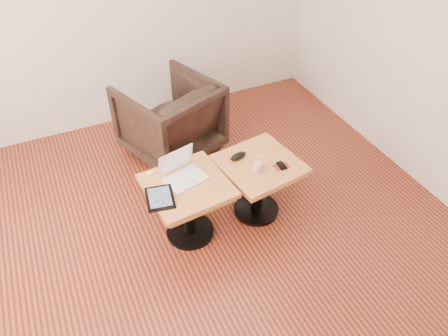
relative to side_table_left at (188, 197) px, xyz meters
name	(u,v)px	position (x,y,z in m)	size (l,w,h in m)	color
room_shell	(192,119)	(-0.04, -0.31, 0.94)	(4.52, 4.52, 2.71)	#4A1811
side_table_left	(188,197)	(0.00, 0.00, 0.00)	(0.66, 0.66, 0.55)	black
side_table_right	(259,175)	(0.63, -0.01, 0.00)	(0.69, 0.69, 0.55)	black
laptop	(182,173)	(0.00, 0.09, 0.18)	(0.36, 0.32, 0.22)	white
tablet	(160,198)	(-0.24, -0.07, 0.15)	(0.25, 0.29, 0.02)	black
charging_adapter	(150,174)	(-0.22, 0.22, 0.15)	(0.04, 0.04, 0.02)	white
glasses_case	(238,156)	(0.49, 0.12, 0.16)	(0.15, 0.07, 0.05)	black
striped_cup	(257,167)	(0.56, -0.10, 0.18)	(0.07, 0.07, 0.09)	#CB5B77
earbuds_tangle	(261,156)	(0.68, 0.06, 0.14)	(0.08, 0.05, 0.02)	white
phone_on_sleeve	(282,166)	(0.76, -0.12, 0.14)	(0.12, 0.11, 0.01)	maroon
armchair	(170,119)	(0.25, 1.15, -0.03)	(0.83, 0.85, 0.77)	#32241B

